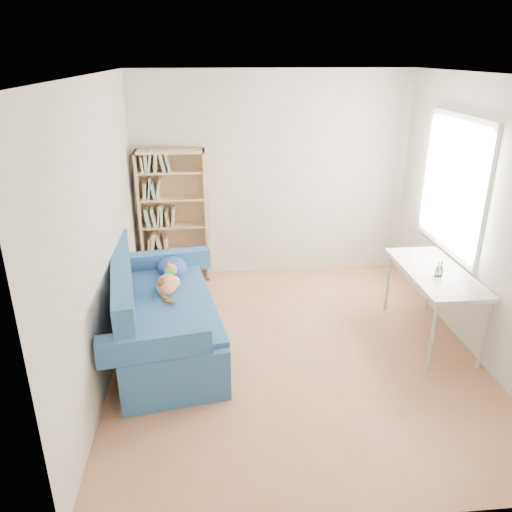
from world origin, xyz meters
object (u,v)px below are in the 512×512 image
Objects in this scene: bookshelf at (174,222)px; desk at (435,277)px; pen_cup at (439,270)px; sofa at (160,316)px.

bookshelf is 3.20m from desk.
bookshelf reaches higher than pen_cup.
bookshelf is at bearing 147.20° from desk.
sofa is 1.60× the size of desk.
desk is (2.69, -1.73, -0.10)m from bookshelf.
bookshelf is 3.24m from pen_cup.
pen_cup reaches higher than desk.
pen_cup is (2.66, -1.85, 0.03)m from bookshelf.
pen_cup is (-0.03, -0.12, 0.13)m from desk.
bookshelf reaches higher than desk.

